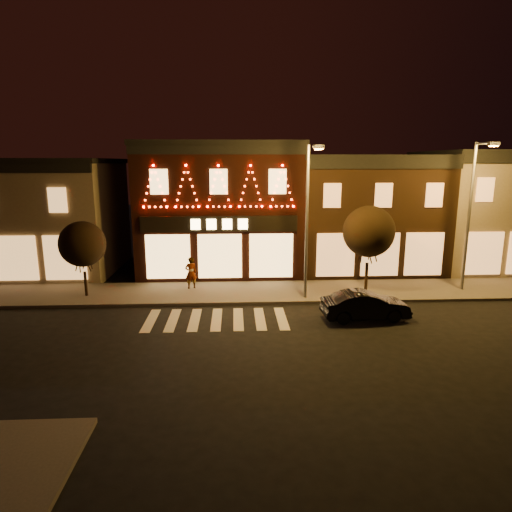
{
  "coord_description": "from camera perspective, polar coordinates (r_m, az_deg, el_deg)",
  "views": [
    {
      "loc": [
        0.87,
        -15.15,
        7.1
      ],
      "look_at": [
        1.82,
        4.0,
        2.97
      ],
      "focal_mm": 30.77,
      "sensor_mm": 36.0,
      "label": 1
    }
  ],
  "objects": [
    {
      "name": "ground",
      "position": [
        16.75,
        -5.68,
        -12.98
      ],
      "size": [
        120.0,
        120.0,
        0.0
      ],
      "primitive_type": "plane",
      "color": "black",
      "rests_on": "ground"
    },
    {
      "name": "sidewalk_far",
      "position": [
        24.22,
        -0.04,
        -4.7
      ],
      "size": [
        44.0,
        4.0,
        0.15
      ],
      "primitive_type": "cube",
      "color": "#47423D",
      "rests_on": "ground"
    },
    {
      "name": "building_left",
      "position": [
        32.45,
        -28.22,
        4.64
      ],
      "size": [
        12.2,
        8.28,
        7.3
      ],
      "color": "#736552",
      "rests_on": "ground"
    },
    {
      "name": "building_pulp",
      "position": [
        29.29,
        -4.55,
        6.37
      ],
      "size": [
        10.2,
        8.34,
        8.3
      ],
      "color": "black",
      "rests_on": "ground"
    },
    {
      "name": "building_right_a",
      "position": [
        30.58,
        13.64,
        5.55
      ],
      "size": [
        9.2,
        8.28,
        7.5
      ],
      "color": "#342012",
      "rests_on": "ground"
    },
    {
      "name": "building_right_b",
      "position": [
        34.21,
        28.34,
        5.37
      ],
      "size": [
        9.2,
        8.28,
        7.8
      ],
      "color": "#736552",
      "rests_on": "ground"
    },
    {
      "name": "streetlamp_mid",
      "position": [
        22.07,
        6.83,
        5.85
      ],
      "size": [
        0.56,
        1.78,
        7.76
      ],
      "rotation": [
        0.0,
        0.0,
        -0.14
      ],
      "color": "#59595E",
      "rests_on": "sidewalk_far"
    },
    {
      "name": "streetlamp_right",
      "position": [
        26.03,
        26.31,
        5.88
      ],
      "size": [
        0.5,
        1.81,
        7.95
      ],
      "rotation": [
        0.0,
        0.0,
        0.01
      ],
      "color": "#59595E",
      "rests_on": "sidewalk_far"
    },
    {
      "name": "tree_left",
      "position": [
        24.41,
        -21.64,
        1.44
      ],
      "size": [
        2.37,
        2.37,
        3.96
      ],
      "rotation": [
        0.0,
        0.0,
        -0.2
      ],
      "color": "black",
      "rests_on": "sidewalk_far"
    },
    {
      "name": "tree_right",
      "position": [
        24.45,
        14.45,
        3.1
      ],
      "size": [
        2.79,
        2.79,
        4.66
      ],
      "rotation": [
        0.0,
        0.0,
        0.11
      ],
      "color": "black",
      "rests_on": "sidewalk_far"
    },
    {
      "name": "dark_sedan",
      "position": [
        20.81,
        14.01,
        -6.26
      ],
      "size": [
        4.04,
        1.63,
        1.31
      ],
      "primitive_type": "imported",
      "rotation": [
        0.0,
        0.0,
        1.63
      ],
      "color": "black",
      "rests_on": "ground"
    },
    {
      "name": "pedestrian",
      "position": [
        24.71,
        -8.46,
        -2.17
      ],
      "size": [
        0.75,
        0.61,
        1.78
      ],
      "primitive_type": "imported",
      "rotation": [
        0.0,
        0.0,
        3.46
      ],
      "color": "gray",
      "rests_on": "sidewalk_far"
    }
  ]
}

